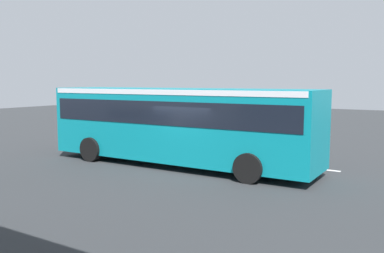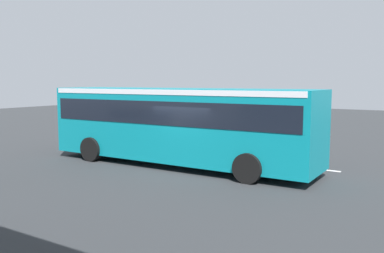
{
  "view_description": "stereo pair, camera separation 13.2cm",
  "coord_description": "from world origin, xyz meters",
  "views": [
    {
      "loc": [
        -8.22,
        13.31,
        3.43
      ],
      "look_at": [
        0.5,
        -0.85,
        1.6
      ],
      "focal_mm": 38.36,
      "sensor_mm": 36.0,
      "label": 1
    },
    {
      "loc": [
        -8.33,
        13.24,
        3.43
      ],
      "look_at": [
        0.5,
        -0.85,
        1.6
      ],
      "focal_mm": 38.36,
      "sensor_mm": 36.0,
      "label": 2
    }
  ],
  "objects": [
    {
      "name": "city_bus",
      "position": [
        0.97,
        -0.52,
        1.88
      ],
      "size": [
        11.54,
        2.85,
        3.15
      ],
      "color": "#0C8493",
      "rests_on": "ground"
    },
    {
      "name": "ground",
      "position": [
        0.0,
        0.0,
        0.0
      ],
      "size": [
        80.0,
        80.0,
        0.0
      ],
      "primitive_type": "plane",
      "color": "#2D3033"
    },
    {
      "name": "lane_dash_centre",
      "position": [
        4.0,
        -2.79,
        0.0
      ],
      "size": [
        2.0,
        0.2,
        0.01
      ],
      "primitive_type": "cube",
      "color": "silver",
      "rests_on": "ground"
    },
    {
      "name": "lane_dash_left",
      "position": [
        0.0,
        -2.79,
        0.0
      ],
      "size": [
        2.0,
        0.2,
        0.01
      ],
      "primitive_type": "cube",
      "color": "silver",
      "rests_on": "ground"
    },
    {
      "name": "traffic_sign",
      "position": [
        -0.93,
        -3.92,
        1.89
      ],
      "size": [
        0.08,
        0.6,
        2.8
      ],
      "color": "slate",
      "rests_on": "ground"
    },
    {
      "name": "lane_dash_leftmost",
      "position": [
        -4.0,
        -2.79,
        0.0
      ],
      "size": [
        2.0,
        0.2,
        0.01
      ],
      "primitive_type": "cube",
      "color": "silver",
      "rests_on": "ground"
    }
  ]
}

